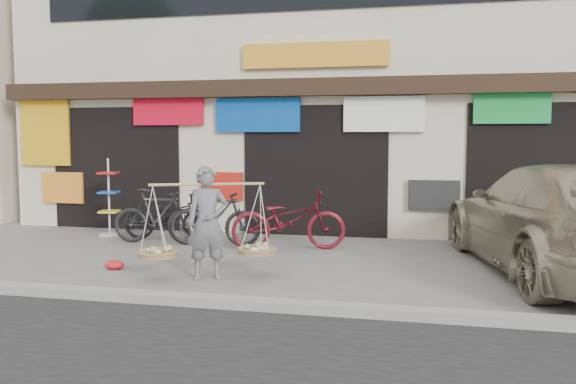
% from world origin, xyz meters
% --- Properties ---
extents(ground, '(70.00, 70.00, 0.00)m').
position_xyz_m(ground, '(0.00, 0.00, 0.00)').
color(ground, slate).
rests_on(ground, ground).
extents(kerb, '(70.00, 0.25, 0.12)m').
position_xyz_m(kerb, '(0.00, -2.00, 0.06)').
color(kerb, gray).
rests_on(kerb, ground).
extents(shophouse_block, '(14.00, 6.32, 7.00)m').
position_xyz_m(shophouse_block, '(-0.00, 6.42, 3.45)').
color(shophouse_block, beige).
rests_on(shophouse_block, ground).
extents(street_vendor, '(1.88, 1.11, 1.63)m').
position_xyz_m(street_vendor, '(-0.82, -0.64, 0.75)').
color(street_vendor, slate).
rests_on(street_vendor, ground).
extents(bike_0, '(1.86, 1.07, 0.92)m').
position_xyz_m(bike_0, '(-2.81, 2.47, 0.46)').
color(bike_0, black).
rests_on(bike_0, ground).
extents(bike_1, '(1.79, 0.60, 1.06)m').
position_xyz_m(bike_1, '(-1.63, 1.90, 0.53)').
color(bike_1, black).
rests_on(bike_1, ground).
extents(bike_2, '(2.20, 1.27, 1.09)m').
position_xyz_m(bike_2, '(-0.18, 1.84, 0.55)').
color(bike_2, maroon).
rests_on(bike_2, ground).
extents(bike_3, '(1.79, 0.60, 1.06)m').
position_xyz_m(bike_3, '(-2.79, 1.90, 0.53)').
color(bike_3, black).
rests_on(bike_3, ground).
extents(suv, '(3.43, 6.11, 1.67)m').
position_xyz_m(suv, '(4.23, 0.80, 0.84)').
color(suv, '#B1A98E').
rests_on(suv, ground).
extents(display_rack, '(0.46, 0.46, 1.61)m').
position_xyz_m(display_rack, '(-4.18, 2.56, 0.65)').
color(display_rack, silver).
rests_on(display_rack, ground).
extents(red_bag, '(0.31, 0.25, 0.14)m').
position_xyz_m(red_bag, '(-2.45, -0.39, 0.07)').
color(red_bag, red).
rests_on(red_bag, ground).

